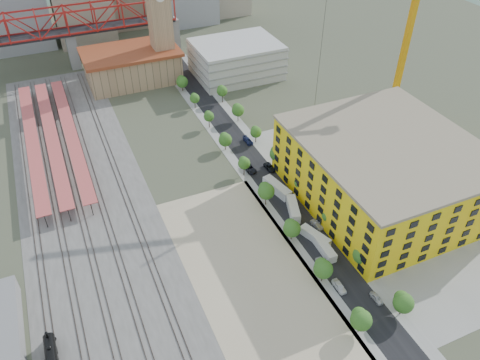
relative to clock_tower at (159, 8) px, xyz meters
name	(u,v)px	position (x,y,z in m)	size (l,w,h in m)	color
ground	(218,193)	(-8.00, -79.99, -28.70)	(400.00, 400.00, 0.00)	#474C38
ballast_strip	(83,190)	(-44.00, -62.49, -28.67)	(36.00, 165.00, 0.06)	#605E59
dirt_lot	(251,274)	(-12.00, -111.49, -28.67)	(28.00, 67.00, 0.06)	tan
street_asphalt	(247,154)	(8.00, -64.99, -28.67)	(12.00, 170.00, 0.06)	black
sidewalk_west	(231,158)	(2.50, -64.99, -28.68)	(3.00, 170.00, 0.04)	gray
sidewalk_east	(262,150)	(13.50, -64.99, -28.68)	(3.00, 170.00, 0.04)	gray
construction_pad	(387,194)	(37.00, -99.99, -28.67)	(50.00, 90.00, 0.06)	gray
rail_tracks	(76,191)	(-45.80, -62.49, -28.55)	(26.56, 160.00, 0.18)	#382B23
platform_canopies	(51,136)	(-49.00, -34.99, -24.70)	(16.00, 80.00, 4.12)	#C44B4C
station_hall	(132,65)	(-13.00, 2.01, -22.03)	(38.00, 24.00, 13.10)	tan
clock_tower	(159,8)	(0.00, 0.00, 0.00)	(12.00, 12.00, 52.00)	tan
parking_garage	(236,59)	(28.00, -9.99, -21.70)	(34.00, 26.00, 14.00)	silver
truss_bridge	(67,24)	(-33.00, 25.01, -9.83)	(94.00, 9.60, 25.60)	gray
construction_building	(385,171)	(34.00, -99.99, -19.29)	(44.60, 50.60, 18.80)	#FFFC15
street_trees	(260,171)	(8.00, -74.99, -28.70)	(15.40, 124.40, 8.00)	#21611D
distant_hills	(157,69)	(37.28, 180.01, -108.23)	(647.00, 264.00, 227.00)	#4C6B59
tower_crane	(397,33)	(55.25, -70.49, 6.06)	(51.58, 14.81, 56.32)	#F5A310
site_trailer_a	(324,248)	(8.00, -112.07, -27.48)	(2.34, 8.91, 2.44)	silver
site_trailer_b	(315,237)	(8.00, -107.68, -27.50)	(2.31, 8.77, 2.40)	silver
site_trailer_c	(293,209)	(8.00, -95.98, -27.39)	(2.50, 9.51, 2.60)	silver
site_trailer_d	(277,188)	(8.00, -86.17, -27.29)	(2.70, 10.27, 2.81)	silver
car_0	(339,286)	(5.00, -123.65, -27.92)	(1.83, 4.54, 1.55)	white
car_1	(322,264)	(5.00, -116.14, -27.99)	(1.49, 4.28, 1.41)	gray
car_2	(250,168)	(5.00, -73.57, -27.89)	(2.66, 5.77, 1.60)	black
car_3	(248,166)	(5.00, -72.37, -27.97)	(2.03, 5.01, 1.45)	navy
car_4	(377,298)	(11.00, -129.81, -28.04)	(1.54, 3.83, 1.30)	#BDBDBD
car_5	(317,225)	(11.00, -103.63, -28.01)	(1.45, 4.15, 1.37)	gray
car_6	(270,167)	(11.00, -75.51, -28.01)	(2.27, 4.93, 1.37)	black
car_7	(248,141)	(11.00, -59.16, -27.98)	(2.01, 4.94, 1.44)	navy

